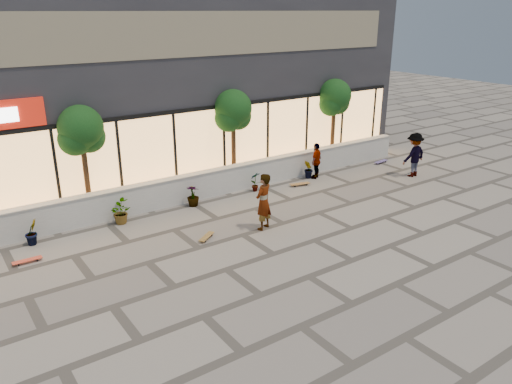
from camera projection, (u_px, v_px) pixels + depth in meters
ground at (309, 277)px, 13.59m from camera, size 80.00×80.00×0.00m
planter_wall at (188, 188)px, 18.80m from camera, size 22.00×0.42×1.04m
retail_building at (125, 73)px, 21.74m from camera, size 24.00×9.17×8.50m
shrub_b at (32, 232)px, 15.35m from camera, size 0.57×0.57×0.81m
shrub_c at (119, 212)px, 16.85m from camera, size 0.68×0.77×0.81m
shrub_d at (193, 196)px, 18.36m from camera, size 0.64×0.64×0.81m
shrub_e at (255, 181)px, 19.87m from camera, size 0.46×0.35×0.81m
shrub_f at (309, 169)px, 21.37m from camera, size 0.55×0.57×0.81m
tree_midwest at (81, 133)px, 16.61m from camera, size 1.60×1.50×3.92m
tree_mideast at (233, 113)px, 19.83m from camera, size 1.60×1.50×3.92m
tree_east at (334, 99)px, 22.79m from camera, size 1.60×1.50×3.92m
skater_center at (264, 202)px, 16.25m from camera, size 0.82×0.69×1.91m
skater_right_near at (316, 161)px, 21.28m from camera, size 0.98×0.77×1.56m
skater_right_far at (414, 155)px, 21.50m from camera, size 1.24×0.72×1.91m
skateboard_center at (207, 237)px, 15.80m from camera, size 0.75×0.61×0.09m
skateboard_left at (27, 260)px, 14.30m from camera, size 0.81×0.22×0.10m
skateboard_right_near at (300, 184)px, 20.56m from camera, size 0.89×0.43×0.10m
skateboard_right_far at (381, 161)px, 23.61m from camera, size 0.85×0.32×0.10m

